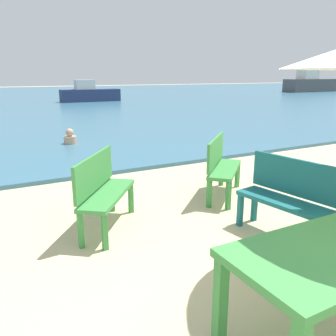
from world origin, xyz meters
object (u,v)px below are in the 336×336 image
at_px(bench_green_left, 221,163).
at_px(swimmer_person, 70,138).
at_px(bench_teal_center, 290,194).
at_px(picnic_table_green, 328,264).
at_px(boat_fishing_trawler, 310,84).
at_px(bench_green_right, 102,187).
at_px(boat_tanker, 90,94).

height_order(bench_green_left, swimmer_person, bench_green_left).
bearing_deg(bench_teal_center, bench_green_left, 83.85).
relative_size(picnic_table_green, bench_green_left, 1.26).
bearing_deg(boat_fishing_trawler, picnic_table_green, -139.70).
xyz_separation_m(bench_green_right, boat_fishing_trawler, (30.32, 22.43, 0.38)).
distance_m(bench_green_right, swimmer_person, 5.48).
bearing_deg(boat_tanker, boat_fishing_trawler, 5.61).
xyz_separation_m(bench_teal_center, boat_tanker, (3.69, 21.29, 0.06)).
xyz_separation_m(bench_green_right, boat_tanker, (5.55, 20.00, 0.06)).
distance_m(bench_teal_center, bench_green_right, 2.26).
height_order(bench_teal_center, boat_tanker, boat_tanker).
height_order(bench_green_right, boat_fishing_trawler, boat_fishing_trawler).
xyz_separation_m(swimmer_person, boat_fishing_trawler, (29.49, 17.02, 0.68)).
xyz_separation_m(picnic_table_green, bench_teal_center, (1.11, 1.36, -0.11)).
bearing_deg(bench_green_right, picnic_table_green, -74.28).
bearing_deg(bench_green_right, boat_tanker, 74.49).
bearing_deg(bench_green_left, swimmer_person, 103.07).
distance_m(bench_green_right, boat_fishing_trawler, 37.72).
relative_size(bench_green_left, boat_tanker, 0.28).
bearing_deg(boat_tanker, picnic_table_green, -101.98).
distance_m(bench_green_left, boat_fishing_trawler, 35.94).
bearing_deg(bench_teal_center, picnic_table_green, -129.23).
bearing_deg(boat_fishing_trawler, bench_green_right, -143.51).
bearing_deg(picnic_table_green, swimmer_person, 89.39).
xyz_separation_m(bench_teal_center, swimmer_person, (-1.03, 6.70, -0.30)).
distance_m(bench_green_left, boat_tanker, 20.04).
bearing_deg(bench_green_right, swimmer_person, 81.28).
bearing_deg(bench_green_right, boat_fishing_trawler, 36.49).
distance_m(bench_green_right, boat_tanker, 20.75).
xyz_separation_m(bench_teal_center, bench_green_right, (-1.86, 1.29, 0.00)).
distance_m(picnic_table_green, bench_teal_center, 1.76).
relative_size(bench_green_left, swimmer_person, 2.71).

